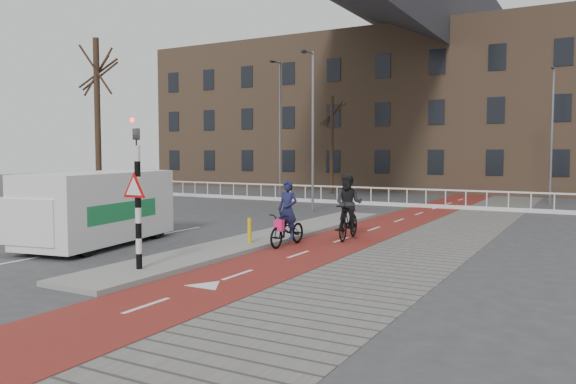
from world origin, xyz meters
The scene contains 16 objects.
ground centered at (0.00, 0.00, 0.00)m, with size 120.00×120.00×0.00m, color #38383A.
bike_lane centered at (1.50, 10.00, 0.01)m, with size 2.50×60.00×0.01m, color maroon.
sidewalk centered at (4.30, 10.00, 0.01)m, with size 3.00×60.00×0.01m, color slate.
curb_island centered at (-0.70, 4.00, 0.06)m, with size 1.80×16.00×0.12m, color gray.
traffic_signal centered at (-0.60, -2.02, 1.99)m, with size 0.80×0.80×3.68m.
bollard centered at (-0.41, 2.45, 0.50)m, with size 0.12×0.12×0.75m, color #E3B50C.
cyclist_near centered at (0.55, 3.10, 0.67)m, with size 0.71×1.91×1.98m.
cyclist_far centered at (1.69, 5.12, 0.90)m, with size 1.00×2.07×2.14m.
van centered at (-4.62, 0.48, 1.18)m, with size 2.94×5.49×2.24m.
railing centered at (-5.00, 17.00, 0.31)m, with size 28.00×0.10×0.99m.
townhouse_row centered at (-3.00, 32.00, 7.81)m, with size 46.00×10.00×15.90m.
tree_left centered at (-12.65, 7.84, 4.18)m, with size 0.29×0.29×8.36m, color black.
tree_mid centered at (-7.41, 23.71, 3.36)m, with size 0.26×0.26×6.72m, color black.
streetlight_near centered at (-3.35, 12.62, 3.82)m, with size 0.12×0.12×7.64m, color slate.
streetlight_left centered at (-9.56, 20.28, 4.37)m, with size 0.12×0.12×8.74m, color slate.
streetlight_right centered at (6.44, 22.39, 3.74)m, with size 0.12×0.12×7.49m, color slate.
Camera 1 is at (8.74, -11.66, 2.83)m, focal length 35.00 mm.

